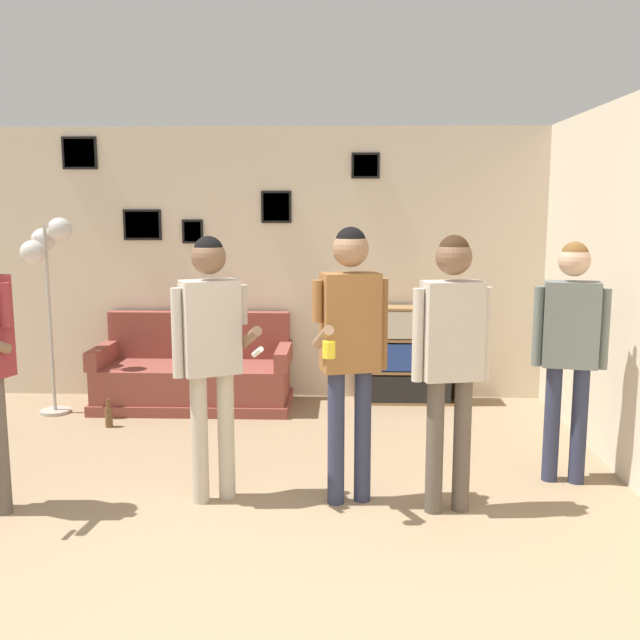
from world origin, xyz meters
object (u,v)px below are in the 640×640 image
at_px(couch, 195,376).
at_px(person_watcher_holding_cup, 350,334).
at_px(person_spectator_near_bookshelf, 451,344).
at_px(bottle_on_floor, 109,416).
at_px(person_spectator_far_right, 570,337).
at_px(floor_lamp, 46,256).
at_px(bookshelf, 407,355).
at_px(person_player_foreground_center, 211,340).

relative_size(couch, person_watcher_holding_cup, 1.04).
bearing_deg(person_spectator_near_bookshelf, bottle_on_floor, 148.73).
xyz_separation_m(person_spectator_far_right, bottle_on_floor, (-3.62, 1.13, -0.94)).
bearing_deg(person_spectator_near_bookshelf, floor_lamp, 148.48).
distance_m(bookshelf, bottle_on_floor, 2.87).
bearing_deg(person_spectator_far_right, couch, 148.36).
bearing_deg(person_spectator_near_bookshelf, person_player_foreground_center, 175.43).
xyz_separation_m(person_player_foreground_center, person_watcher_holding_cup, (0.89, -0.00, 0.04)).
xyz_separation_m(person_watcher_holding_cup, bottle_on_floor, (-2.11, 1.54, -1.02)).
bearing_deg(person_watcher_holding_cup, floor_lamp, 144.66).
bearing_deg(person_spectator_far_right, floor_lamp, 160.07).
bearing_deg(couch, person_spectator_near_bookshelf, -48.33).
relative_size(couch, person_player_foreground_center, 1.07).
height_order(bookshelf, person_spectator_near_bookshelf, person_spectator_near_bookshelf).
height_order(couch, bookshelf, bookshelf).
relative_size(bookshelf, floor_lamp, 0.57).
distance_m(bookshelf, person_player_foreground_center, 2.92).
bearing_deg(couch, person_player_foreground_center, -75.11).
relative_size(person_spectator_far_right, bottle_on_floor, 6.65).
xyz_separation_m(floor_lamp, person_watcher_holding_cup, (2.76, -1.96, -0.36)).
relative_size(person_player_foreground_center, person_spectator_far_right, 1.03).
distance_m(floor_lamp, person_spectator_far_right, 4.57).
bearing_deg(person_player_foreground_center, couch, 104.89).
distance_m(person_watcher_holding_cup, person_spectator_near_bookshelf, 0.63).
xyz_separation_m(couch, bookshelf, (2.07, 0.20, 0.19)).
bearing_deg(bookshelf, couch, -174.60).
distance_m(person_spectator_near_bookshelf, bottle_on_floor, 3.35).
height_order(person_spectator_near_bookshelf, bottle_on_floor, person_spectator_near_bookshelf).
relative_size(bookshelf, person_spectator_near_bookshelf, 0.59).
bearing_deg(person_watcher_holding_cup, bookshelf, 76.72).
height_order(person_spectator_near_bookshelf, person_spectator_far_right, person_spectator_near_bookshelf).
distance_m(person_player_foreground_center, person_watcher_holding_cup, 0.89).
xyz_separation_m(couch, floor_lamp, (-1.27, -0.30, 1.19)).
bearing_deg(person_watcher_holding_cup, person_spectator_far_right, 15.12).
height_order(floor_lamp, person_player_foreground_center, floor_lamp).
bearing_deg(bookshelf, person_player_foreground_center, -120.99).
relative_size(bookshelf, person_watcher_holding_cup, 0.57).
distance_m(person_watcher_holding_cup, bottle_on_floor, 2.81).
relative_size(bookshelf, person_player_foreground_center, 0.59).
bearing_deg(person_watcher_holding_cup, couch, 123.45).
bearing_deg(person_player_foreground_center, person_spectator_far_right, 9.55).
bearing_deg(floor_lamp, person_spectator_far_right, -19.93).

